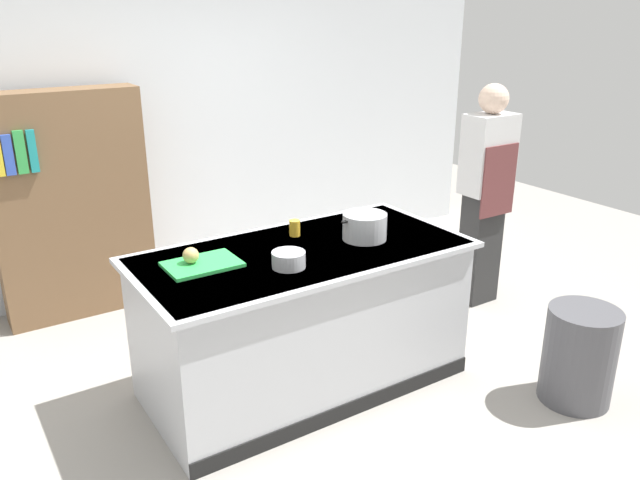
% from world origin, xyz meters
% --- Properties ---
extents(ground_plane, '(10.00, 10.00, 0.00)m').
position_xyz_m(ground_plane, '(0.00, 0.00, 0.00)').
color(ground_plane, '#9E9991').
extents(back_wall, '(6.40, 0.12, 3.00)m').
position_xyz_m(back_wall, '(0.00, 2.10, 1.50)').
color(back_wall, silver).
rests_on(back_wall, ground_plane).
extents(counter_island, '(1.98, 0.98, 0.90)m').
position_xyz_m(counter_island, '(0.00, -0.00, 0.47)').
color(counter_island, '#B7BABF').
rests_on(counter_island, ground_plane).
extents(cutting_board, '(0.40, 0.28, 0.02)m').
position_xyz_m(cutting_board, '(-0.59, 0.09, 0.91)').
color(cutting_board, green).
rests_on(cutting_board, counter_island).
extents(onion, '(0.09, 0.09, 0.09)m').
position_xyz_m(onion, '(-0.64, 0.12, 0.96)').
color(onion, tan).
rests_on(onion, cutting_board).
extents(stock_pot, '(0.34, 0.27, 0.16)m').
position_xyz_m(stock_pot, '(0.42, -0.04, 0.98)').
color(stock_pot, '#B7BABF').
rests_on(stock_pot, counter_island).
extents(mixing_bowl, '(0.19, 0.19, 0.09)m').
position_xyz_m(mixing_bowl, '(-0.20, -0.18, 0.94)').
color(mixing_bowl, '#B7BABF').
rests_on(mixing_bowl, counter_island).
extents(juice_cup, '(0.07, 0.07, 0.10)m').
position_xyz_m(juice_cup, '(0.09, 0.24, 0.95)').
color(juice_cup, yellow).
rests_on(juice_cup, counter_island).
extents(trash_bin, '(0.42, 0.42, 0.59)m').
position_xyz_m(trash_bin, '(1.28, -1.04, 0.30)').
color(trash_bin, '#4C4C51').
rests_on(trash_bin, ground_plane).
extents(person_chef, '(0.38, 0.25, 1.72)m').
position_xyz_m(person_chef, '(1.81, 0.28, 0.91)').
color(person_chef, '#2B2B2B').
rests_on(person_chef, ground_plane).
extents(bookshelf, '(1.10, 0.31, 1.70)m').
position_xyz_m(bookshelf, '(-0.91, 1.80, 0.85)').
color(bookshelf, brown).
rests_on(bookshelf, ground_plane).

